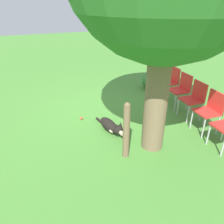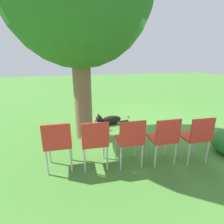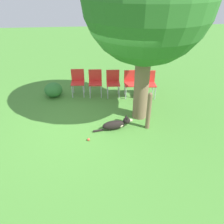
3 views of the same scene
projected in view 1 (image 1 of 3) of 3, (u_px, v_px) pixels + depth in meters
The scene contains 9 objects.
ground_plane at pixel (111, 117), 5.26m from camera, with size 30.00×30.00×0.00m, color #478433.
dog at pixel (111, 126), 4.61m from camera, with size 0.34×1.08×0.37m.
fence_post at pixel (126, 131), 3.72m from camera, with size 0.12×0.12×1.07m.
red_chair_0 at pixel (170, 80), 6.04m from camera, with size 0.44×0.46×0.88m.
red_chair_1 at pixel (181, 88), 5.52m from camera, with size 0.44×0.46×0.88m.
red_chair_2 at pixel (194, 97), 5.00m from camera, with size 0.44×0.46×0.88m.
red_chair_3 at pixel (210, 109), 4.48m from camera, with size 0.44×0.46×0.88m.
tennis_ball at pixel (81, 118), 5.14m from camera, with size 0.07×0.07×0.07m.
low_shrub at pixel (151, 81), 6.85m from camera, with size 0.61×0.61×0.49m.
Camera 1 is at (1.67, 4.29, 2.54)m, focal length 35.00 mm.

